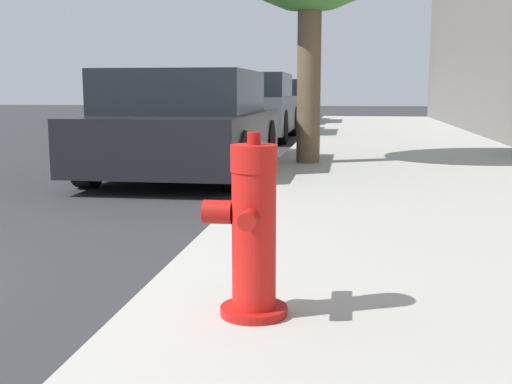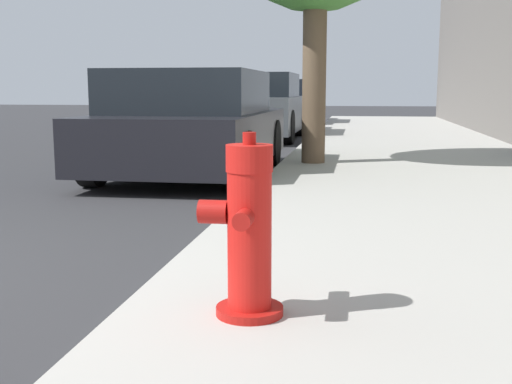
% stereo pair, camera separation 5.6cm
% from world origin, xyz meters
% --- Properties ---
extents(fire_hydrant, '(0.35, 0.38, 0.75)m').
position_xyz_m(fire_hydrant, '(2.66, -0.24, 0.50)').
color(fire_hydrant, '#A91511').
rests_on(fire_hydrant, sidewalk_slab).
extents(parked_car_near, '(1.88, 3.82, 1.30)m').
position_xyz_m(parked_car_near, '(1.01, 5.07, 0.63)').
color(parked_car_near, black).
rests_on(parked_car_near, ground_plane).
extents(parked_car_mid, '(1.89, 3.85, 1.41)m').
position_xyz_m(parked_car_mid, '(0.85, 11.04, 0.69)').
color(parked_car_mid, '#4C5156').
rests_on(parked_car_mid, ground_plane).
extents(parked_car_far, '(1.82, 4.06, 1.35)m').
position_xyz_m(parked_car_far, '(0.97, 16.05, 0.66)').
color(parked_car_far, navy).
rests_on(parked_car_far, ground_plane).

